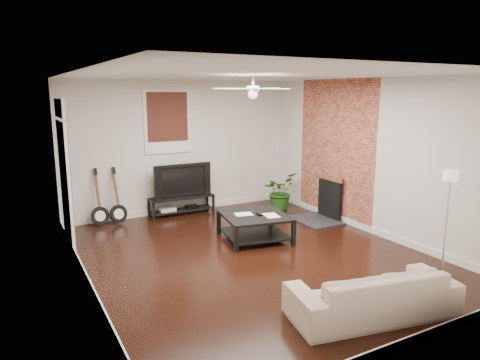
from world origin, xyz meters
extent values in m
cube|color=black|center=(0.00, 0.00, 0.00)|extent=(5.00, 6.00, 0.01)
cube|color=white|center=(0.00, 0.00, 2.80)|extent=(5.00, 6.00, 0.01)
cube|color=silver|center=(0.00, 3.00, 1.40)|extent=(5.00, 0.01, 2.80)
cube|color=silver|center=(0.00, -3.00, 1.40)|extent=(5.00, 0.01, 2.80)
cube|color=silver|center=(-2.50, 0.00, 1.40)|extent=(0.01, 6.00, 2.80)
cube|color=silver|center=(2.50, 0.00, 1.40)|extent=(0.01, 6.00, 2.80)
cube|color=brown|center=(2.49, 1.00, 1.40)|extent=(0.02, 2.20, 2.80)
cube|color=black|center=(2.20, 1.00, 0.46)|extent=(0.80, 1.10, 0.92)
cube|color=#3C1710|center=(-0.30, 2.97, 1.95)|extent=(1.00, 0.06, 1.30)
cube|color=white|center=(-2.46, 1.90, 1.25)|extent=(0.08, 1.00, 2.50)
cube|color=black|center=(-0.11, 2.78, 0.19)|extent=(1.38, 0.37, 0.39)
imported|color=black|center=(-0.11, 2.80, 0.74)|extent=(1.24, 0.16, 0.71)
cube|color=black|center=(0.42, 0.63, 0.23)|extent=(1.25, 1.25, 0.46)
imported|color=tan|center=(0.26, -2.32, 0.28)|extent=(2.06, 1.12, 0.57)
imported|color=#1F5418|center=(1.95, 2.15, 0.41)|extent=(0.95, 0.92, 0.82)
camera|label=1|loc=(-3.33, -5.71, 2.55)|focal=32.81mm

